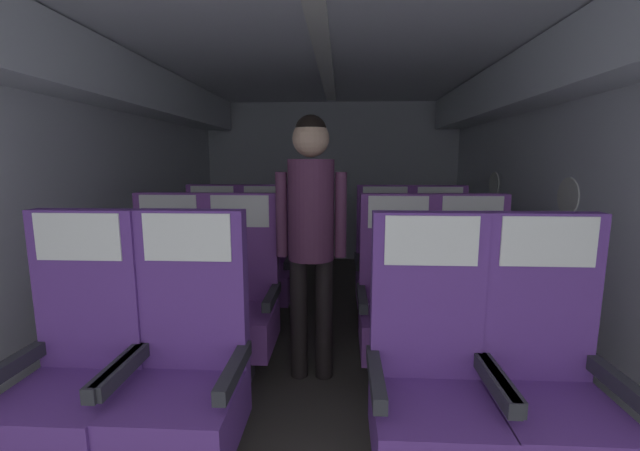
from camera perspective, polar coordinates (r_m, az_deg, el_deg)
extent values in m
cube|color=#3D3833|center=(3.16, 0.20, -16.78)|extent=(3.66, 5.85, 0.02)
cube|color=silver|center=(3.42, -30.24, 3.10)|extent=(0.08, 5.45, 2.17)
cube|color=silver|center=(3.27, 32.23, 2.71)|extent=(0.08, 5.45, 2.17)
cube|color=silver|center=(2.95, 0.23, 24.88)|extent=(3.54, 5.45, 0.06)
cube|color=silver|center=(5.59, 1.66, 6.22)|extent=(3.54, 0.06, 2.17)
cube|color=silver|center=(3.34, -28.28, 18.11)|extent=(0.35, 5.23, 0.36)
cube|color=silver|center=(3.21, 30.10, 18.40)|extent=(0.35, 5.23, 0.36)
cube|color=white|center=(2.94, 0.23, 24.13)|extent=(0.12, 4.90, 0.02)
cylinder|color=white|center=(3.24, 31.60, 3.50)|extent=(0.01, 0.26, 0.26)
cylinder|color=white|center=(4.48, 23.35, 5.31)|extent=(0.01, 0.26, 0.26)
cube|color=#5B3384|center=(2.08, -31.79, -21.71)|extent=(0.46, 0.48, 0.23)
cube|color=#5B3384|center=(2.05, -29.76, -7.78)|extent=(0.46, 0.09, 0.70)
cube|color=#28282D|center=(1.88, -26.55, -17.61)|extent=(0.05, 0.40, 0.06)
cube|color=#28282D|center=(2.12, -37.36, -15.43)|extent=(0.05, 0.40, 0.06)
cube|color=silver|center=(1.96, -31.06, -1.40)|extent=(0.37, 0.01, 0.20)
cube|color=#5B3384|center=(1.89, -18.90, -24.10)|extent=(0.46, 0.48, 0.23)
cube|color=#5B3384|center=(1.86, -17.38, -8.65)|extent=(0.46, 0.09, 0.70)
cube|color=#28282D|center=(1.72, -12.05, -19.32)|extent=(0.05, 0.40, 0.06)
cube|color=#28282D|center=(1.88, -25.81, -17.53)|extent=(0.05, 0.40, 0.06)
cube|color=silver|center=(1.76, -18.29, -1.62)|extent=(0.37, 0.01, 0.20)
cube|color=#5B3384|center=(1.95, 29.92, -23.82)|extent=(0.46, 0.48, 0.23)
cube|color=#5B3384|center=(1.91, 28.40, -8.82)|extent=(0.46, 0.09, 0.70)
cube|color=#28282D|center=(1.95, 36.49, -17.38)|extent=(0.05, 0.40, 0.06)
cube|color=#28282D|center=(1.76, 23.70, -19.22)|extent=(0.05, 0.40, 0.06)
cube|color=silver|center=(1.82, 29.60, -2.02)|extent=(0.37, 0.01, 0.20)
cube|color=#5B3384|center=(1.80, 15.51, -25.80)|extent=(0.46, 0.48, 0.23)
cube|color=#5B3384|center=(1.76, 14.81, -9.49)|extent=(0.46, 0.09, 0.70)
cube|color=#28282D|center=(1.75, 23.31, -19.37)|extent=(0.05, 0.40, 0.06)
cube|color=#28282D|center=(1.66, 7.89, -20.35)|extent=(0.05, 0.40, 0.06)
cube|color=silver|center=(1.66, 15.47, -2.11)|extent=(0.37, 0.01, 0.20)
cube|color=#38383D|center=(2.87, -20.78, -17.44)|extent=(0.17, 0.17, 0.23)
cube|color=#753D8E|center=(2.78, -21.06, -13.09)|extent=(0.46, 0.48, 0.23)
cube|color=#753D8E|center=(2.81, -19.99, -2.76)|extent=(0.46, 0.09, 0.70)
cube|color=#28282D|center=(2.62, -16.87, -9.34)|extent=(0.05, 0.40, 0.06)
cube|color=#28282D|center=(2.80, -25.47, -8.66)|extent=(0.05, 0.40, 0.06)
cube|color=silver|center=(2.73, -20.64, 1.97)|extent=(0.37, 0.01, 0.20)
cube|color=#38383D|center=(2.72, -11.43, -18.50)|extent=(0.17, 0.17, 0.23)
cube|color=#753D8E|center=(2.62, -11.59, -13.95)|extent=(0.46, 0.48, 0.23)
cube|color=#753D8E|center=(2.67, -10.85, -3.01)|extent=(0.46, 0.09, 0.70)
cube|color=#28282D|center=(2.50, -6.79, -9.89)|extent=(0.05, 0.40, 0.06)
cube|color=#28282D|center=(2.61, -16.48, -9.38)|extent=(0.05, 0.40, 0.06)
cube|color=silver|center=(2.58, -11.26, 1.99)|extent=(0.37, 0.01, 0.20)
cube|color=#38383D|center=(2.79, 20.53, -18.26)|extent=(0.17, 0.17, 0.23)
cube|color=#753D8E|center=(2.69, 20.82, -13.80)|extent=(0.46, 0.48, 0.23)
cube|color=#753D8E|center=(2.73, 20.14, -3.12)|extent=(0.46, 0.09, 0.70)
cube|color=#28282D|center=(2.69, 25.61, -9.37)|extent=(0.05, 0.40, 0.06)
cube|color=#28282D|center=(2.56, 16.31, -9.78)|extent=(0.05, 0.40, 0.06)
cube|color=silver|center=(2.65, 20.72, 1.75)|extent=(0.37, 0.01, 0.20)
cube|color=#38383D|center=(2.68, 10.78, -19.03)|extent=(0.17, 0.17, 0.23)
cube|color=#753D8E|center=(2.57, 10.94, -14.42)|extent=(0.46, 0.48, 0.23)
cube|color=#753D8E|center=(2.62, 10.68, -3.24)|extent=(0.46, 0.09, 0.70)
cube|color=#28282D|center=(2.54, 16.10, -9.93)|extent=(0.05, 0.40, 0.06)
cube|color=#28282D|center=(2.48, 5.95, -10.09)|extent=(0.05, 0.40, 0.06)
cube|color=silver|center=(2.53, 10.98, 1.86)|extent=(0.37, 0.01, 0.20)
cube|color=#38383D|center=(3.64, -15.08, -11.39)|extent=(0.17, 0.17, 0.23)
cube|color=#753D8E|center=(3.56, -15.24, -7.84)|extent=(0.46, 0.48, 0.23)
cube|color=#753D8E|center=(3.64, -14.58, 0.11)|extent=(0.46, 0.09, 0.70)
cube|color=#28282D|center=(3.44, -11.89, -4.72)|extent=(0.05, 0.40, 0.06)
cube|color=#28282D|center=(3.58, -18.73, -4.47)|extent=(0.05, 0.40, 0.06)
cube|color=silver|center=(3.57, -14.96, 3.80)|extent=(0.37, 0.01, 0.20)
cube|color=#38383D|center=(3.53, -7.81, -11.79)|extent=(0.17, 0.17, 0.23)
cube|color=#753D8E|center=(3.45, -7.89, -8.15)|extent=(0.46, 0.48, 0.23)
cube|color=#753D8E|center=(3.53, -7.46, 0.06)|extent=(0.46, 0.09, 0.70)
cube|color=#28282D|center=(3.36, -4.27, -4.89)|extent=(0.05, 0.40, 0.06)
cube|color=#28282D|center=(3.44, -11.58, -4.71)|extent=(0.05, 0.40, 0.06)
cube|color=silver|center=(3.46, -7.68, 3.87)|extent=(0.37, 0.01, 0.20)
cube|color=#38383D|center=(3.55, 16.43, -11.96)|extent=(0.17, 0.17, 0.23)
cube|color=#753D8E|center=(3.47, 16.61, -8.34)|extent=(0.46, 0.48, 0.23)
cube|color=#753D8E|center=(3.55, 16.22, -0.18)|extent=(0.46, 0.09, 0.70)
cube|color=#28282D|center=(3.48, 20.31, -4.97)|extent=(0.05, 0.40, 0.06)
cube|color=#28282D|center=(3.37, 13.11, -5.06)|extent=(0.05, 0.40, 0.06)
cube|color=silver|center=(3.48, 16.57, 3.60)|extent=(0.37, 0.01, 0.20)
cube|color=#38383D|center=(3.48, 9.01, -12.12)|extent=(0.17, 0.17, 0.23)
cube|color=#753D8E|center=(3.40, 9.11, -8.43)|extent=(0.46, 0.48, 0.23)
cube|color=#753D8E|center=(3.49, 8.97, -0.10)|extent=(0.46, 0.09, 0.70)
cube|color=#28282D|center=(3.38, 12.93, -5.03)|extent=(0.05, 0.40, 0.06)
cube|color=#28282D|center=(3.33, 5.41, -5.03)|extent=(0.05, 0.40, 0.06)
cube|color=silver|center=(3.41, 9.15, 3.76)|extent=(0.37, 0.01, 0.20)
cylinder|color=black|center=(2.63, -3.01, -12.91)|extent=(0.11, 0.11, 0.78)
cylinder|color=black|center=(2.62, 0.57, -13.00)|extent=(0.11, 0.11, 0.78)
cylinder|color=#5B2D4C|center=(2.44, -1.28, 2.22)|extent=(0.28, 0.28, 0.61)
cylinder|color=#5B2D4C|center=(2.47, -5.44, 1.54)|extent=(0.07, 0.07, 0.52)
cylinder|color=#5B2D4C|center=(2.44, 2.94, 1.48)|extent=(0.07, 0.07, 0.52)
sphere|color=tan|center=(2.43, -1.31, 12.19)|extent=(0.22, 0.22, 0.22)
sphere|color=black|center=(2.43, -1.32, 13.22)|extent=(0.19, 0.19, 0.19)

